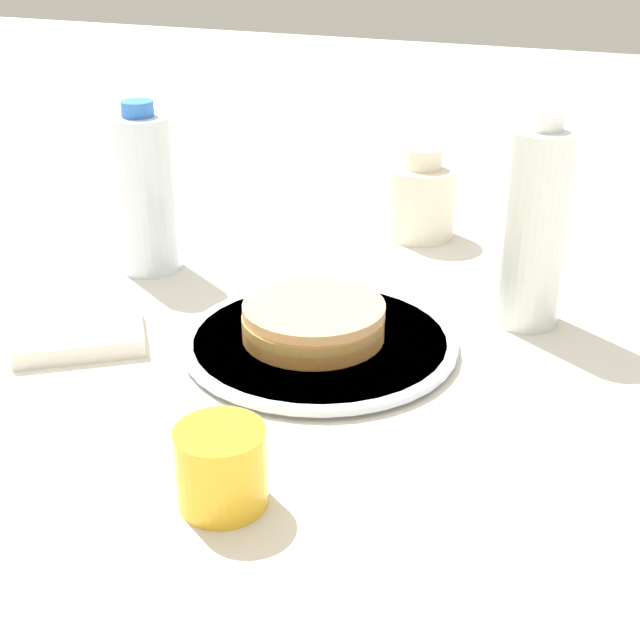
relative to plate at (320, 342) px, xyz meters
name	(u,v)px	position (x,y,z in m)	size (l,w,h in m)	color
ground_plane	(297,350)	(0.02, 0.01, -0.01)	(4.00, 4.00, 0.00)	silver
plate	(320,342)	(0.00, 0.00, 0.00)	(0.29, 0.29, 0.01)	silver
pancake_stack	(313,321)	(0.01, 0.00, 0.02)	(0.15, 0.15, 0.04)	#BC7C3B
juice_glass	(221,467)	(-0.02, 0.27, 0.03)	(0.07, 0.07, 0.07)	yellow
cream_jug	(421,199)	(-0.01, -0.36, 0.05)	(0.09, 0.09, 0.12)	beige
water_bottle_near	(534,228)	(-0.19, -0.14, 0.10)	(0.07, 0.07, 0.23)	silver
water_bottle_mid	(145,193)	(0.28, -0.13, 0.09)	(0.08, 0.08, 0.21)	silver
napkin	(79,334)	(0.24, 0.08, 0.00)	(0.17, 0.16, 0.02)	white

